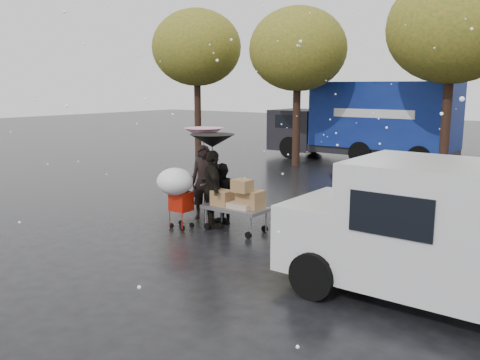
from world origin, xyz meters
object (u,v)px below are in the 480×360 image
Objects in this scene: person_pink at (204,182)px; blue_truck at (365,122)px; person_black at (213,189)px; vendor_cart at (238,201)px; shopping_cart at (176,185)px; white_van at (454,234)px.

blue_truck is (-0.87, 11.89, 0.82)m from person_pink.
vendor_cart is (0.69, 0.07, -0.20)m from person_black.
shopping_cart is at bearing -113.97° from person_pink.
white_van reaches higher than person_pink.
white_van is at bearing -61.81° from blue_truck.
vendor_cart is at bearing 165.34° from white_van.
shopping_cart is at bearing -150.66° from vendor_cart.
person_black is (0.74, -0.54, -0.01)m from person_pink.
vendor_cart is at bearing -79.44° from blue_truck.
person_pink reaches higher than person_black.
person_pink is at bearing 164.55° from white_van.
blue_truck is (-1.03, 13.07, 0.69)m from shopping_cart.
blue_truck reaches higher than white_van.
shopping_cart is (-0.57, -0.64, 0.14)m from person_black.
white_van is 0.59× the size of blue_truck.
person_pink is at bearing -85.81° from blue_truck.
person_black is 0.38× the size of white_van.
vendor_cart is at bearing -50.03° from person_pink.
person_pink is 1.20m from shopping_cart.
person_pink is at bearing 161.84° from vendor_cart.
person_black is 0.73m from vendor_cart.
blue_truck reaches higher than person_pink.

